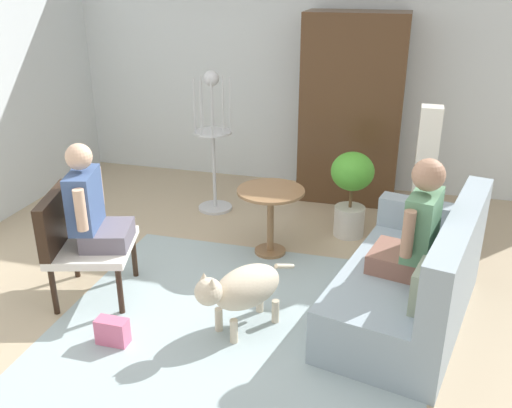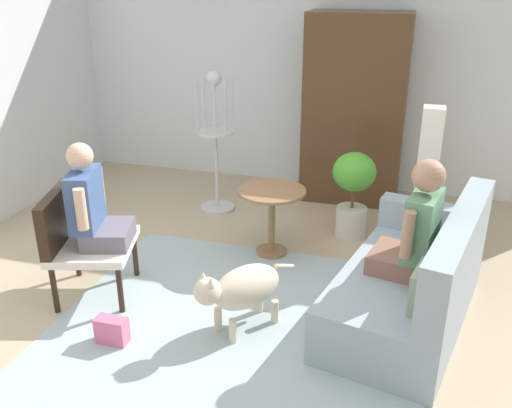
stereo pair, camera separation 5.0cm
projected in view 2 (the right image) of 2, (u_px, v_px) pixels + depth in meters
name	position (u px, v px, depth m)	size (l,w,h in m)	color
ground_plane	(242.00, 312.00, 4.20)	(6.97, 6.97, 0.00)	tan
back_wall	(319.00, 64.00, 6.28)	(6.31, 0.12, 2.80)	silver
area_rug	(238.00, 325.00, 4.04)	(2.62, 2.43, 0.01)	#9EB2B7
couch	(415.00, 283.00, 4.00)	(1.17, 1.78, 0.90)	#8EA0AD
armchair	(78.00, 235.00, 4.27)	(0.74, 0.78, 0.86)	black
person_on_couch	(415.00, 228.00, 3.82)	(0.49, 0.54, 0.85)	#84574A
person_on_armchair	(92.00, 205.00, 4.17)	(0.50, 0.54, 0.80)	slate
round_end_table	(272.00, 207.00, 4.91)	(0.60, 0.60, 0.62)	olive
dog	(242.00, 288.00, 3.89)	(0.56, 0.73, 0.54)	beige
bird_cage_stand	(216.00, 143.00, 5.74)	(0.39, 0.39, 1.48)	silver
potted_plant	(353.00, 187.00, 5.23)	(0.40, 0.40, 0.84)	beige
column_lamp	(425.00, 183.00, 4.88)	(0.20, 0.20, 1.34)	#4C4742
armoire_cabinet	(355.00, 110.00, 5.95)	(1.05, 0.56, 2.00)	#4C331E
handbag	(112.00, 330.00, 3.83)	(0.22, 0.11, 0.19)	#D8668C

